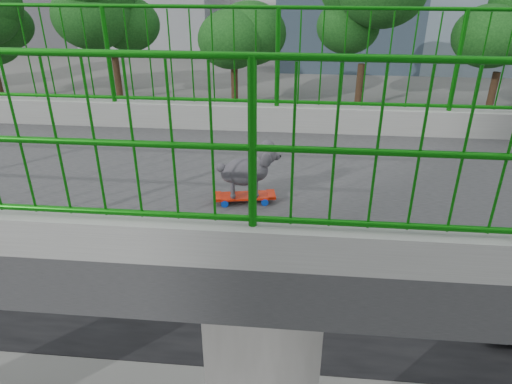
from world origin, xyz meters
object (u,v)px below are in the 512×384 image
at_px(car_6, 261,230).
at_px(car_7, 371,193).
at_px(car_2, 279,189).
at_px(poodle, 247,169).
at_px(car_4, 140,128).
at_px(skateboard, 244,197).

distance_m(car_6, car_7, 5.11).
relative_size(car_2, car_6, 0.97).
distance_m(poodle, car_7, 14.87).
height_order(car_2, car_6, car_6).
xyz_separation_m(poodle, car_4, (-19.32, -7.95, -6.51)).
relative_size(skateboard, car_6, 0.10).
distance_m(car_2, car_7, 3.55).
relative_size(poodle, car_7, 0.11).
bearing_deg(skateboard, car_4, -168.02).
bearing_deg(car_7, car_2, 90.00).
xyz_separation_m(poodle, car_2, (-12.92, -0.27, -6.57)).
relative_size(poodle, car_4, 0.11).
bearing_deg(car_6, car_4, -142.91).
distance_m(poodle, car_6, 11.74).
height_order(poodle, car_4, poodle).
xyz_separation_m(car_6, car_7, (-3.20, 3.98, -0.05)).
distance_m(poodle, car_2, 14.50).
distance_m(car_4, car_7, 12.93).
distance_m(skateboard, car_7, 14.77).
xyz_separation_m(car_2, car_7, (0.00, 3.55, -0.02)).
height_order(skateboard, car_2, skateboard).
relative_size(poodle, car_2, 0.10).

